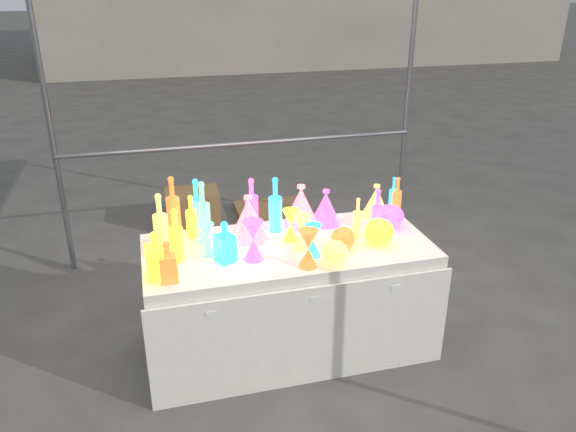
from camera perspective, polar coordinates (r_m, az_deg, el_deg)
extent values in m
plane|color=#615F5A|center=(3.93, 0.00, -12.82)|extent=(80.00, 80.00, 0.00)
cylinder|color=gray|center=(4.75, -22.94, 7.92)|extent=(0.04, 0.04, 2.40)
cylinder|color=gray|center=(5.23, 11.96, 10.56)|extent=(0.04, 0.04, 2.40)
cylinder|color=gray|center=(4.79, -4.54, 7.34)|extent=(3.00, 0.04, 0.04)
cube|color=white|center=(3.72, 0.00, -8.16)|extent=(1.80, 0.80, 0.75)
cube|color=white|center=(3.41, 1.83, -12.23)|extent=(1.84, 0.02, 0.68)
cube|color=white|center=(3.16, -7.80, -9.88)|extent=(0.06, 0.00, 0.03)
cube|color=white|center=(3.26, 2.80, -8.47)|extent=(0.06, 0.00, 0.03)
cube|color=white|center=(3.43, 10.86, -7.20)|extent=(0.06, 0.00, 0.03)
cube|color=olive|center=(5.62, -9.66, 0.76)|extent=(0.53, 0.39, 0.38)
cube|color=olive|center=(5.92, -1.72, 0.65)|extent=(0.74, 0.53, 0.06)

